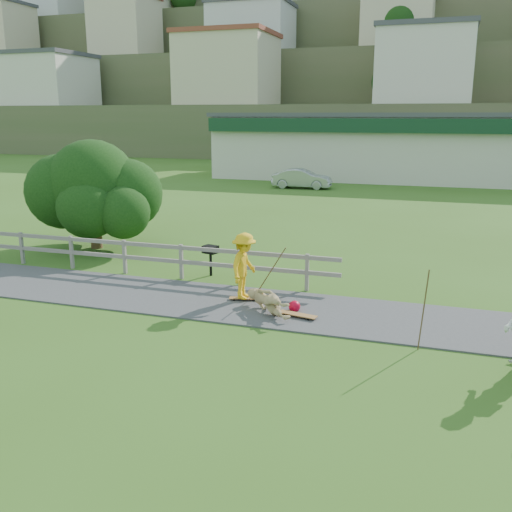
# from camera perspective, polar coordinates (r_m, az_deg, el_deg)

# --- Properties ---
(ground) EXTENTS (260.00, 260.00, 0.00)m
(ground) POSITION_cam_1_polar(r_m,az_deg,el_deg) (14.34, -5.84, -6.50)
(ground) COLOR #375C1A
(ground) RESTS_ON ground
(path) EXTENTS (34.00, 3.00, 0.04)m
(path) POSITION_cam_1_polar(r_m,az_deg,el_deg) (15.64, -3.62, -4.61)
(path) COLOR #38393B
(path) RESTS_ON ground
(fence) EXTENTS (15.05, 0.10, 1.10)m
(fence) POSITION_cam_1_polar(r_m,az_deg,el_deg) (19.06, -14.62, 0.56)
(fence) COLOR slate
(fence) RESTS_ON ground
(strip_mall) EXTENTS (32.50, 10.75, 5.10)m
(strip_mall) POSITION_cam_1_polar(r_m,az_deg,el_deg) (47.27, 16.53, 10.52)
(strip_mall) COLOR beige
(strip_mall) RESTS_ON ground
(hillside) EXTENTS (220.00, 67.00, 47.50)m
(hillside) POSITION_cam_1_polar(r_m,az_deg,el_deg) (104.13, 15.87, 18.71)
(hillside) COLOR #4D5B35
(hillside) RESTS_ON ground
(skater_rider) EXTENTS (0.77, 1.23, 1.82)m
(skater_rider) POSITION_cam_1_polar(r_m,az_deg,el_deg) (15.46, -1.19, -1.36)
(skater_rider) COLOR #EEB016
(skater_rider) RESTS_ON ground
(skater_fallen) EXTENTS (1.55, 1.57, 0.65)m
(skater_fallen) POSITION_cam_1_polar(r_m,az_deg,el_deg) (14.67, 1.26, -4.60)
(skater_fallen) COLOR tan
(skater_fallen) RESTS_ON ground
(car_silver) EXTENTS (4.10, 1.57, 1.33)m
(car_silver) POSITION_cam_1_polar(r_m,az_deg,el_deg) (39.78, 4.60, 7.72)
(car_silver) COLOR #A3A5AA
(car_silver) RESTS_ON ground
(tree) EXTENTS (5.40, 5.40, 3.16)m
(tree) POSITION_cam_1_polar(r_m,az_deg,el_deg) (22.48, -15.87, 4.72)
(tree) COLOR black
(tree) RESTS_ON ground
(bbq) EXTENTS (0.52, 0.45, 0.97)m
(bbq) POSITION_cam_1_polar(r_m,az_deg,el_deg) (18.12, -4.55, -0.47)
(bbq) COLOR black
(bbq) RESTS_ON ground
(longboard_rider) EXTENTS (0.85, 0.40, 0.09)m
(longboard_rider) POSITION_cam_1_polar(r_m,az_deg,el_deg) (15.71, -1.17, -4.40)
(longboard_rider) COLOR brown
(longboard_rider) RESTS_ON ground
(longboard_fallen) EXTENTS (1.03, 0.43, 0.11)m
(longboard_fallen) POSITION_cam_1_polar(r_m,az_deg,el_deg) (14.47, 4.18, -6.03)
(longboard_fallen) COLOR brown
(longboard_fallen) RESTS_ON ground
(helmet) EXTENTS (0.31, 0.31, 0.31)m
(helmet) POSITION_cam_1_polar(r_m,az_deg,el_deg) (14.90, 3.86, -5.03)
(helmet) COLOR red
(helmet) RESTS_ON ground
(pole_rider) EXTENTS (0.03, 0.03, 1.76)m
(pole_rider) POSITION_cam_1_polar(r_m,az_deg,el_deg) (15.65, 1.37, -1.28)
(pole_rider) COLOR brown
(pole_rider) RESTS_ON ground
(pole_spec_left) EXTENTS (0.03, 0.03, 1.83)m
(pole_spec_left) POSITION_cam_1_polar(r_m,az_deg,el_deg) (12.80, 16.40, -5.23)
(pole_spec_left) COLOR brown
(pole_spec_left) RESTS_ON ground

